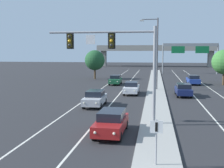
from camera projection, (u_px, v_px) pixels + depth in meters
name	position (u px, v px, depth m)	size (l,w,h in m)	color
median_island	(156.00, 108.00, 27.37)	(2.40, 110.00, 0.15)	#9E9B93
lane_stripe_oncoming_center	(118.00, 96.00, 34.96)	(0.14, 100.00, 0.01)	silver
lane_stripe_receding_center	(196.00, 98.00, 33.55)	(0.14, 100.00, 0.01)	silver
edge_stripe_left	(92.00, 95.00, 35.45)	(0.14, 100.00, 0.01)	silver
overhead_signal_mast	(119.00, 53.00, 20.95)	(8.13, 0.44, 7.20)	gray
median_sign_post	(156.00, 135.00, 13.26)	(0.60, 0.10, 2.20)	gray
street_lamp_median	(156.00, 49.00, 39.46)	(2.58, 0.28, 10.00)	#4C4C51
car_oncoming_red	(111.00, 122.00, 18.80)	(1.92, 4.51, 1.58)	maroon
car_oncoming_silver	(95.00, 98.00, 28.43)	(1.86, 4.49, 1.58)	#B7B7BC
car_oncoming_white	(131.00, 88.00, 36.49)	(1.83, 4.47, 1.58)	silver
car_oncoming_green	(116.00, 80.00, 46.94)	(1.88, 4.50, 1.58)	#195633
car_receding_navy	(183.00, 90.00, 34.76)	(1.86, 4.49, 1.58)	#141E4C
car_receding_blue	(193.00, 80.00, 46.89)	(1.87, 4.49, 1.58)	navy
highway_sign_gantry	(190.00, 49.00, 68.58)	(13.28, 0.42, 7.50)	gray
overpass_bridge	(156.00, 50.00, 101.68)	(42.40, 6.40, 7.65)	gray
tree_far_right_c	(224.00, 62.00, 45.64)	(4.02, 4.02, 5.81)	#4C3823
tree_far_left_b	(95.00, 60.00, 55.71)	(3.97, 3.97, 5.74)	#4C3823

